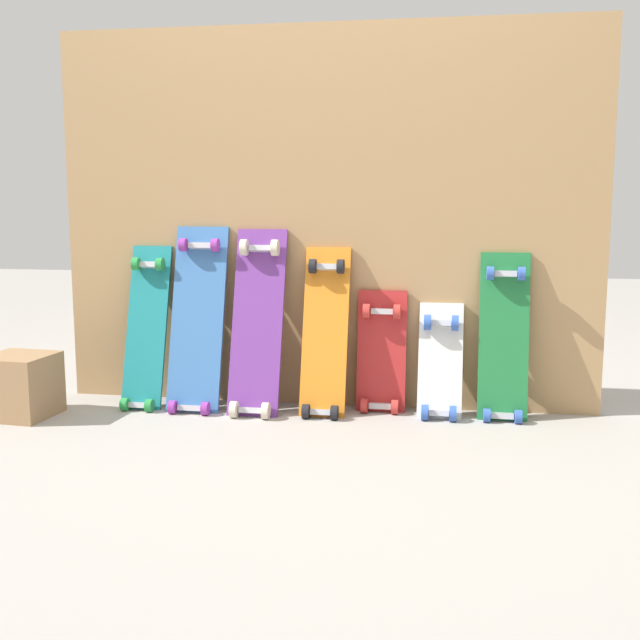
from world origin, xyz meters
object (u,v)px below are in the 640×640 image
(skateboard_blue, at_px, (197,326))
(skateboard_teal, at_px, (146,335))
(skateboard_orange, at_px, (325,339))
(skateboard_white, at_px, (440,368))
(skateboard_red, at_px, (381,358))
(skateboard_purple, at_px, (257,329))
(skateboard_green, at_px, (504,345))
(wooden_crate, at_px, (20,386))

(skateboard_blue, bearing_deg, skateboard_teal, 179.15)
(skateboard_orange, distance_m, skateboard_white, 0.50)
(skateboard_orange, xyz_separation_m, skateboard_red, (0.23, 0.07, -0.09))
(skateboard_blue, xyz_separation_m, skateboard_white, (1.04, 0.03, -0.15))
(skateboard_teal, xyz_separation_m, skateboard_purple, (0.50, -0.01, 0.04))
(skateboard_red, distance_m, skateboard_green, 0.51)
(wooden_crate, bearing_deg, skateboard_teal, 31.11)
(skateboard_blue, relative_size, skateboard_white, 1.59)
(skateboard_white, bearing_deg, skateboard_orange, -177.16)
(skateboard_red, bearing_deg, skateboard_green, -3.28)
(skateboard_blue, xyz_separation_m, skateboard_orange, (0.56, 0.01, -0.04))
(skateboard_purple, distance_m, skateboard_orange, 0.29)
(skateboard_red, bearing_deg, skateboard_blue, -174.48)
(skateboard_teal, height_order, skateboard_white, skateboard_teal)
(skateboard_teal, relative_size, skateboard_purple, 0.92)
(skateboard_green, bearing_deg, skateboard_purple, -176.76)
(skateboard_red, bearing_deg, skateboard_purple, -170.54)
(skateboard_blue, distance_m, skateboard_green, 1.30)
(skateboard_blue, bearing_deg, skateboard_orange, 0.80)
(skateboard_purple, bearing_deg, skateboard_green, 3.24)
(skateboard_orange, relative_size, wooden_crate, 2.93)
(skateboard_purple, height_order, skateboard_white, skateboard_purple)
(skateboard_blue, height_order, skateboard_purple, skateboard_blue)
(skateboard_green, distance_m, wooden_crate, 2.01)
(skateboard_blue, distance_m, wooden_crate, 0.77)
(skateboard_teal, xyz_separation_m, skateboard_orange, (0.79, 0.00, 0.00))
(skateboard_purple, xyz_separation_m, skateboard_green, (1.03, 0.06, -0.05))
(skateboard_teal, bearing_deg, skateboard_white, 1.27)
(skateboard_teal, bearing_deg, skateboard_red, 4.06)
(skateboard_white, bearing_deg, skateboard_red, 169.85)
(skateboard_purple, distance_m, skateboard_red, 0.55)
(skateboard_teal, distance_m, skateboard_purple, 0.51)
(skateboard_orange, height_order, skateboard_green, skateboard_orange)
(wooden_crate, bearing_deg, skateboard_red, 13.12)
(skateboard_orange, height_order, wooden_crate, skateboard_orange)
(skateboard_blue, xyz_separation_m, skateboard_green, (1.30, 0.05, -0.05))
(skateboard_blue, bearing_deg, wooden_crate, -158.64)
(skateboard_orange, bearing_deg, skateboard_red, 16.33)
(skateboard_orange, relative_size, skateboard_white, 1.43)
(skateboard_teal, bearing_deg, skateboard_orange, 0.31)
(skateboard_blue, relative_size, wooden_crate, 3.26)
(skateboard_red, distance_m, wooden_crate, 1.52)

